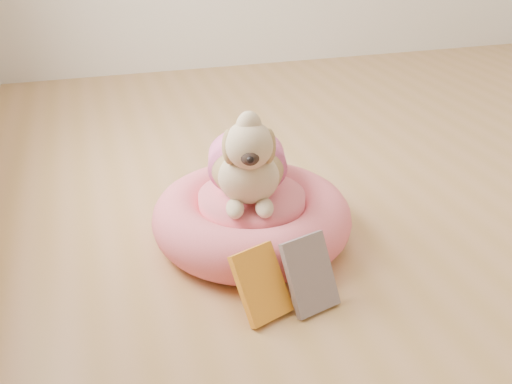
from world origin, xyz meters
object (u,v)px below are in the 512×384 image
object	(u,v)px
dog	(247,146)
book_yellow	(261,284)
pet_bed	(252,217)
book_white	(310,274)

from	to	relation	value
dog	book_yellow	world-z (taller)	dog
pet_bed	book_yellow	size ratio (longest dim) A/B	3.26
pet_bed	book_yellow	world-z (taller)	book_yellow
dog	book_white	distance (m)	0.49
book_white	dog	bearing A→B (deg)	83.47
book_yellow	book_white	size ratio (longest dim) A/B	0.95
dog	book_white	world-z (taller)	dog
book_yellow	book_white	bearing A→B (deg)	-22.74
dog	book_yellow	xyz separation A→B (m)	(-0.08, -0.41, -0.26)
dog	pet_bed	bearing A→B (deg)	-34.72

